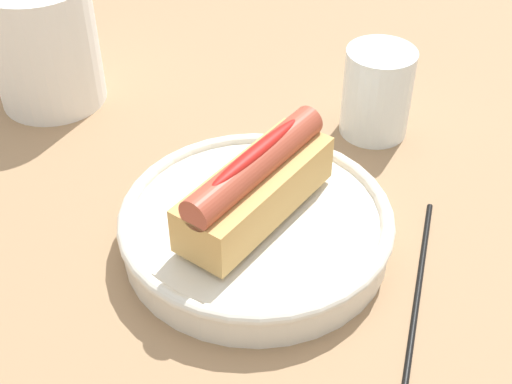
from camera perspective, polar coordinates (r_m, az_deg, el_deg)
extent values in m
plane|color=#9E7A56|center=(0.60, 1.85, -3.54)|extent=(2.40, 2.40, 0.00)
cylinder|color=silver|center=(0.59, 0.00, -3.08)|extent=(0.22, 0.22, 0.03)
torus|color=silver|center=(0.58, 0.00, -1.98)|extent=(0.23, 0.23, 0.01)
cube|color=tan|center=(0.56, 0.00, 0.00)|extent=(0.15, 0.06, 0.04)
cylinder|color=#A84733|center=(0.54, 0.00, 2.26)|extent=(0.15, 0.04, 0.03)
ellipsoid|color=red|center=(0.53, 0.00, 3.25)|extent=(0.11, 0.02, 0.01)
cylinder|color=white|center=(0.71, 9.80, 7.92)|extent=(0.07, 0.07, 0.09)
cylinder|color=silver|center=(0.72, 9.66, 6.83)|extent=(0.06, 0.06, 0.05)
cylinder|color=white|center=(0.77, -16.71, 11.33)|extent=(0.11, 0.11, 0.13)
cylinder|color=black|center=(0.57, 13.00, -7.85)|extent=(0.21, 0.07, 0.01)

